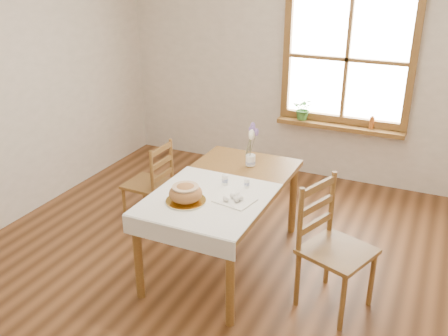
% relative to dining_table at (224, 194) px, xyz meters
% --- Properties ---
extents(ground, '(5.00, 5.00, 0.00)m').
position_rel_dining_table_xyz_m(ground, '(0.00, -0.30, -0.66)').
color(ground, brown).
rests_on(ground, ground).
extents(room_walls, '(4.60, 5.10, 2.65)m').
position_rel_dining_table_xyz_m(room_walls, '(0.00, -0.30, 1.04)').
color(room_walls, silver).
rests_on(room_walls, ground).
extents(window, '(1.46, 0.08, 1.46)m').
position_rel_dining_table_xyz_m(window, '(0.50, 2.17, 0.79)').
color(window, brown).
rests_on(window, ground).
extents(window_sill, '(1.46, 0.20, 0.05)m').
position_rel_dining_table_xyz_m(window_sill, '(0.50, 2.10, 0.03)').
color(window_sill, brown).
rests_on(window_sill, ground).
extents(dining_table, '(0.90, 1.60, 0.75)m').
position_rel_dining_table_xyz_m(dining_table, '(0.00, 0.00, 0.00)').
color(dining_table, brown).
rests_on(dining_table, ground).
extents(table_linen, '(0.91, 0.99, 0.01)m').
position_rel_dining_table_xyz_m(table_linen, '(0.00, -0.30, 0.09)').
color(table_linen, white).
rests_on(table_linen, dining_table).
extents(chair_left, '(0.43, 0.41, 0.86)m').
position_rel_dining_table_xyz_m(chair_left, '(-0.99, 0.33, -0.23)').
color(chair_left, brown).
rests_on(chair_left, ground).
extents(chair_right, '(0.62, 0.61, 1.01)m').
position_rel_dining_table_xyz_m(chair_right, '(1.03, -0.20, -0.16)').
color(chair_right, brown).
rests_on(chair_right, ground).
extents(bread_plate, '(0.38, 0.38, 0.02)m').
position_rel_dining_table_xyz_m(bread_plate, '(-0.13, -0.43, 0.10)').
color(bread_plate, white).
rests_on(bread_plate, table_linen).
extents(bread_loaf, '(0.26, 0.26, 0.14)m').
position_rel_dining_table_xyz_m(bread_loaf, '(-0.13, -0.43, 0.18)').
color(bread_loaf, '#A06839').
rests_on(bread_loaf, bread_plate).
extents(egg_napkin, '(0.32, 0.29, 0.01)m').
position_rel_dining_table_xyz_m(egg_napkin, '(0.21, -0.26, 0.10)').
color(egg_napkin, white).
rests_on(egg_napkin, table_linen).
extents(eggs, '(0.25, 0.23, 0.05)m').
position_rel_dining_table_xyz_m(eggs, '(0.21, -0.26, 0.13)').
color(eggs, silver).
rests_on(eggs, egg_napkin).
extents(salt_shaker, '(0.06, 0.06, 0.10)m').
position_rel_dining_table_xyz_m(salt_shaker, '(0.02, -0.02, 0.14)').
color(salt_shaker, white).
rests_on(salt_shaker, table_linen).
extents(pepper_shaker, '(0.06, 0.06, 0.09)m').
position_rel_dining_table_xyz_m(pepper_shaker, '(0.20, 0.01, 0.14)').
color(pepper_shaker, white).
rests_on(pepper_shaker, table_linen).
extents(flower_vase, '(0.10, 0.10, 0.10)m').
position_rel_dining_table_xyz_m(flower_vase, '(0.05, 0.46, 0.13)').
color(flower_vase, white).
rests_on(flower_vase, dining_table).
extents(lavender_bouquet, '(0.16, 0.16, 0.29)m').
position_rel_dining_table_xyz_m(lavender_bouquet, '(0.05, 0.46, 0.33)').
color(lavender_bouquet, '#6B518F').
rests_on(lavender_bouquet, flower_vase).
extents(potted_plant, '(0.25, 0.27, 0.20)m').
position_rel_dining_table_xyz_m(potted_plant, '(0.06, 2.10, 0.15)').
color(potted_plant, '#3C7A31').
rests_on(potted_plant, window_sill).
extents(amber_bottle, '(0.06, 0.06, 0.15)m').
position_rel_dining_table_xyz_m(amber_bottle, '(0.85, 2.10, 0.13)').
color(amber_bottle, '#A3521E').
rests_on(amber_bottle, window_sill).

